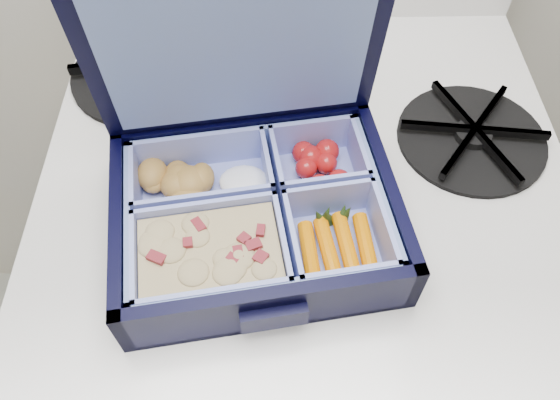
{
  "coord_description": "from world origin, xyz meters",
  "views": [
    {
      "loc": [
        -0.49,
        1.3,
        1.29
      ],
      "look_at": [
        -0.48,
        1.6,
        0.88
      ],
      "focal_mm": 35.0,
      "sensor_mm": 36.0,
      "label": 1
    }
  ],
  "objects_px": {
    "burner_grate": "(474,133)",
    "fork": "(316,127)",
    "bento_box": "(256,215)",
    "stove": "(296,306)"
  },
  "relations": [
    {
      "from": "stove",
      "to": "fork",
      "type": "relative_size",
      "value": 4.71
    },
    {
      "from": "burner_grate",
      "to": "fork",
      "type": "relative_size",
      "value": 0.91
    },
    {
      "from": "bento_box",
      "to": "burner_grate",
      "type": "xyz_separation_m",
      "value": [
        0.23,
        0.12,
        -0.02
      ]
    },
    {
      "from": "fork",
      "to": "bento_box",
      "type": "bearing_deg",
      "value": -100.94
    },
    {
      "from": "stove",
      "to": "burner_grate",
      "type": "bearing_deg",
      "value": 0.94
    },
    {
      "from": "stove",
      "to": "fork",
      "type": "height_order",
      "value": "fork"
    },
    {
      "from": "bento_box",
      "to": "fork",
      "type": "height_order",
      "value": "bento_box"
    },
    {
      "from": "burner_grate",
      "to": "fork",
      "type": "xyz_separation_m",
      "value": [
        -0.17,
        0.02,
        -0.01
      ]
    },
    {
      "from": "bento_box",
      "to": "stove",
      "type": "bearing_deg",
      "value": 57.14
    },
    {
      "from": "fork",
      "to": "burner_grate",
      "type": "bearing_deg",
      "value": 7.5
    }
  ]
}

